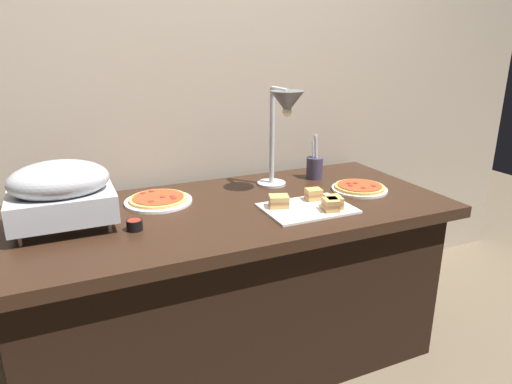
# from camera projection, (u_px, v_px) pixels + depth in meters

# --- Properties ---
(ground_plane) EXTENTS (8.00, 8.00, 0.00)m
(ground_plane) POSITION_uv_depth(u_px,v_px,m) (233.00, 355.00, 2.18)
(ground_plane) COLOR brown
(back_wall) EXTENTS (4.40, 0.04, 2.40)m
(back_wall) POSITION_uv_depth(u_px,v_px,m) (192.00, 91.00, 2.24)
(back_wall) COLOR tan
(back_wall) RESTS_ON ground_plane
(buffet_table) EXTENTS (1.90, 0.84, 0.76)m
(buffet_table) POSITION_uv_depth(u_px,v_px,m) (231.00, 284.00, 2.06)
(buffet_table) COLOR black
(buffet_table) RESTS_ON ground_plane
(chafing_dish) EXTENTS (0.37, 0.28, 0.26)m
(chafing_dish) POSITION_uv_depth(u_px,v_px,m) (61.00, 192.00, 1.68)
(chafing_dish) COLOR #B7BABF
(chafing_dish) RESTS_ON buffet_table
(heat_lamp) EXTENTS (0.15, 0.29, 0.48)m
(heat_lamp) POSITION_uv_depth(u_px,v_px,m) (284.00, 113.00, 2.03)
(heat_lamp) COLOR #B7BABF
(heat_lamp) RESTS_ON buffet_table
(pizza_plate_front) EXTENTS (0.26, 0.26, 0.03)m
(pizza_plate_front) POSITION_uv_depth(u_px,v_px,m) (359.00, 188.00, 2.16)
(pizza_plate_front) COLOR white
(pizza_plate_front) RESTS_ON buffet_table
(pizza_plate_center) EXTENTS (0.29, 0.29, 0.03)m
(pizza_plate_center) POSITION_uv_depth(u_px,v_px,m) (158.00, 200.00, 1.99)
(pizza_plate_center) COLOR white
(pizza_plate_center) RESTS_ON buffet_table
(sandwich_platter) EXTENTS (0.37, 0.26, 0.06)m
(sandwich_platter) POSITION_uv_depth(u_px,v_px,m) (310.00, 205.00, 1.91)
(sandwich_platter) COLOR white
(sandwich_platter) RESTS_ON buffet_table
(sauce_cup_near) EXTENTS (0.06, 0.06, 0.04)m
(sauce_cup_near) POSITION_uv_depth(u_px,v_px,m) (135.00, 225.00, 1.70)
(sauce_cup_near) COLOR black
(sauce_cup_near) RESTS_ON buffet_table
(utensil_holder) EXTENTS (0.08, 0.08, 0.23)m
(utensil_holder) POSITION_uv_depth(u_px,v_px,m) (315.00, 167.00, 2.34)
(utensil_holder) COLOR #383347
(utensil_holder) RESTS_ON buffet_table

